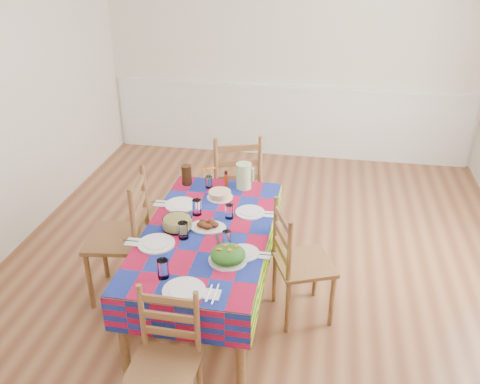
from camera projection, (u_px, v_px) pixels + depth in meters
name	position (u px, v px, depth m)	size (l,w,h in m)	color
room	(263.00, 117.00, 3.81)	(4.58, 5.08, 2.78)	brown
wainscot	(288.00, 119.00, 6.38)	(4.41, 0.06, 0.92)	white
dining_table	(208.00, 238.00, 3.72)	(0.91, 1.70, 0.66)	brown
setting_near_head	(177.00, 282.00, 3.10)	(0.43, 0.29, 0.13)	white
setting_left_near	(165.00, 239.00, 3.54)	(0.47, 0.28, 0.12)	white
setting_left_far	(186.00, 205.00, 3.96)	(0.47, 0.28, 0.12)	white
setting_right_near	(238.00, 247.00, 3.45)	(0.40, 0.23, 0.10)	white
setting_right_far	(243.00, 212.00, 3.88)	(0.43, 0.25, 0.11)	white
meat_platter	(208.00, 225.00, 3.71)	(0.27, 0.20, 0.05)	white
salad_platter	(228.00, 255.00, 3.33)	(0.26, 0.26, 0.11)	white
pasta_bowl	(177.00, 223.00, 3.70)	(0.22, 0.22, 0.08)	white
cake	(220.00, 195.00, 4.12)	(0.21, 0.21, 0.06)	white
serving_utensils	(221.00, 238.00, 3.59)	(0.13, 0.29, 0.01)	black
flower_vase	(209.00, 179.00, 4.26)	(0.12, 0.10, 0.19)	white
hot_sauce	(226.00, 178.00, 4.29)	(0.03, 0.03, 0.14)	red
green_pitcher	(244.00, 176.00, 4.24)	(0.13, 0.13, 0.22)	#B5D898
tea_pitcher	(187.00, 175.00, 4.32)	(0.09, 0.09, 0.17)	#331C0B
name_card	(172.00, 303.00, 2.96)	(0.07, 0.02, 0.02)	white
chair_near	(165.00, 364.00, 2.87)	(0.38, 0.37, 0.86)	brown
chair_far	(236.00, 185.00, 4.69)	(0.57, 0.55, 1.03)	brown
chair_left	(123.00, 238.00, 3.87)	(0.50, 0.51, 1.04)	brown
chair_right	(299.00, 264.00, 3.67)	(0.51, 0.53, 0.93)	brown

